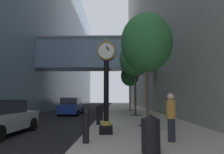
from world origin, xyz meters
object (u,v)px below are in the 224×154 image
bollard_fourth (101,112)px  trash_bin (151,133)px  street_clock (106,81)px  bollard_third (98,114)px  street_tree_near (146,43)px  street_tree_mid_near (135,59)px  pedestrian_walking (171,116)px  car_black_near (73,104)px  bollard_nearest (86,125)px  car_blue_far (71,107)px  street_tree_mid_far (130,76)px

bollard_fourth → trash_bin: 8.92m
street_clock → bollard_third: size_ratio=3.68×
street_tree_near → street_tree_mid_near: bearing=90.0°
street_tree_near → pedestrian_walking: 5.73m
street_clock → pedestrian_walking: street_clock is taller
street_clock → car_black_near: size_ratio=0.91×
street_tree_near → car_black_near: (-8.50, 21.54, -4.04)m
car_black_near → bollard_nearest: bearing=-77.6°
street_tree_near → trash_bin: size_ratio=6.07×
bollard_nearest → car_black_near: bearing=102.4°
street_tree_mid_near → trash_bin: 13.95m
trash_bin → car_blue_far: car_blue_far is taller
bollard_third → bollard_fourth: 2.48m
pedestrian_walking → street_tree_mid_far: bearing=90.5°
bollard_nearest → trash_bin: bollard_nearest is taller
bollard_third → street_tree_near: (2.77, -0.38, 4.08)m
bollard_third → pedestrian_walking: (2.94, -4.67, 0.29)m
bollard_third → trash_bin: 6.52m
bollard_fourth → pedestrian_walking: bearing=-67.6°
bollard_nearest → bollard_fourth: size_ratio=1.00×
street_clock → trash_bin: size_ratio=3.93×
pedestrian_walking → car_black_near: size_ratio=0.37×
street_clock → bollard_third: (-0.59, 3.08, -1.67)m
car_black_near → car_blue_far: size_ratio=1.00×
street_clock → street_tree_mid_far: street_tree_mid_far is taller
street_clock → bollard_nearest: street_clock is taller
street_clock → trash_bin: street_clock is taller
bollard_fourth → street_tree_near: bearing=-45.9°
bollard_nearest → street_tree_mid_far: size_ratio=0.20×
bollard_third → street_tree_near: size_ratio=0.18×
street_tree_mid_near → car_black_near: bearing=120.9°
street_tree_mid_near → bollard_nearest: bearing=-103.1°
car_blue_far → pedestrian_walking: bearing=-64.9°
street_clock → street_tree_mid_near: 10.65m
bollard_fourth → street_tree_mid_far: 12.66m
bollard_nearest → street_tree_mid_near: bearing=76.9°
street_tree_mid_near → pedestrian_walking: (0.17, -11.61, -4.24)m
bollard_nearest → street_tree_mid_far: bearing=81.8°
street_clock → street_tree_near: (2.18, 2.71, 2.41)m
trash_bin → pedestrian_walking: 1.85m
trash_bin → car_blue_far: (-5.45, 15.27, 0.16)m
street_clock → bollard_nearest: 2.59m
street_clock → street_tree_mid_near: size_ratio=0.61×
street_tree_mid_far → trash_bin: 20.83m
bollard_third → bollard_nearest: bearing=-90.0°
car_blue_far → street_clock: bearing=-71.5°
bollard_fourth → street_tree_near: 5.70m
bollard_third → street_clock: bearing=-79.1°
street_tree_near → car_black_near: street_tree_near is taller
street_tree_mid_near → car_blue_far: size_ratio=1.49×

